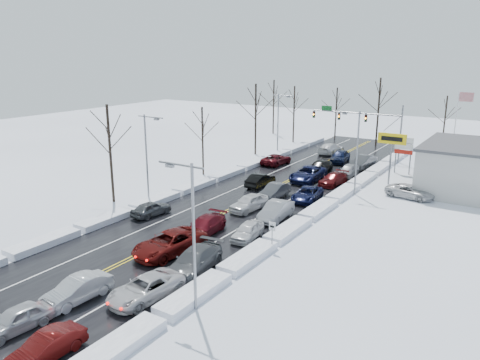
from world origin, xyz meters
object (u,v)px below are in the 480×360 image
Objects in this scene: queued_car_0 at (18,330)px; oncoming_car_0 at (260,186)px; flagpole at (457,122)px; tires_plus_sign at (392,142)px; traffic_signal_mast at (365,121)px.

oncoming_car_0 reaches higher than queued_car_0.
flagpole is at bearing -126.17° from oncoming_car_0.
flagpole reaches higher than oncoming_car_0.
tires_plus_sign is at bearing 84.04° from queued_car_0.
tires_plus_sign is 14.79m from flagpole.
traffic_signal_mast is at bearing -170.27° from flagpole.
tires_plus_sign is (7.05, -12.00, -0.49)m from traffic_signal_mast.
tires_plus_sign is 42.33m from queued_car_0.
traffic_signal_mast reaches higher than oncoming_car_0.
tires_plus_sign is 1.47× the size of queued_car_0.
traffic_signal_mast is at bearing -103.58° from oncoming_car_0.
queued_car_0 is (-8.94, -41.07, -4.99)m from tires_plus_sign.
queued_car_0 is 0.90× the size of oncoming_car_0.
oncoming_car_0 is (-3.26, 32.25, 0.00)m from queued_car_0.
traffic_signal_mast reaches higher than tires_plus_sign.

